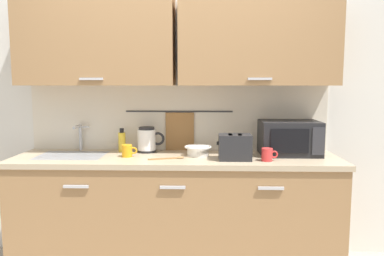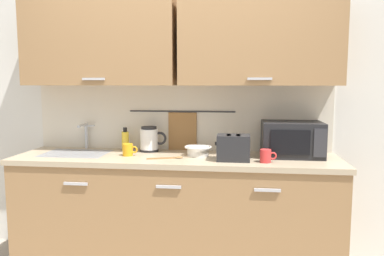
{
  "view_description": "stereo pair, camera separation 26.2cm",
  "coord_description": "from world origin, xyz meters",
  "px_view_note": "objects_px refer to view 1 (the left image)",
  "views": [
    {
      "loc": [
        0.22,
        -2.58,
        1.47
      ],
      "look_at": [
        0.13,
        0.33,
        1.12
      ],
      "focal_mm": 35.25,
      "sensor_mm": 36.0,
      "label": 1
    },
    {
      "loc": [
        0.48,
        -2.56,
        1.47
      ],
      "look_at": [
        0.13,
        0.33,
        1.12
      ],
      "focal_mm": 35.25,
      "sensor_mm": 36.0,
      "label": 2
    }
  ],
  "objects_px": {
    "microwave": "(289,138)",
    "dish_soap_bottle": "(122,141)",
    "mug_near_sink": "(127,151)",
    "toaster": "(235,147)",
    "electric_kettle": "(147,140)",
    "wooden_spoon": "(171,158)",
    "mixing_bowl": "(198,150)",
    "mug_by_kettle": "(267,155)"
  },
  "relations": [
    {
      "from": "microwave",
      "to": "dish_soap_bottle",
      "type": "bearing_deg",
      "value": 176.47
    },
    {
      "from": "mug_near_sink",
      "to": "toaster",
      "type": "bearing_deg",
      "value": -5.69
    },
    {
      "from": "dish_soap_bottle",
      "to": "electric_kettle",
      "type": "bearing_deg",
      "value": -2.61
    },
    {
      "from": "electric_kettle",
      "to": "dish_soap_bottle",
      "type": "xyz_separation_m",
      "value": [
        -0.21,
        0.01,
        -0.01
      ]
    },
    {
      "from": "dish_soap_bottle",
      "to": "wooden_spoon",
      "type": "distance_m",
      "value": 0.53
    },
    {
      "from": "microwave",
      "to": "mixing_bowl",
      "type": "distance_m",
      "value": 0.74
    },
    {
      "from": "microwave",
      "to": "electric_kettle",
      "type": "relative_size",
      "value": 2.03
    },
    {
      "from": "dish_soap_bottle",
      "to": "mug_near_sink",
      "type": "height_order",
      "value": "dish_soap_bottle"
    },
    {
      "from": "microwave",
      "to": "mug_by_kettle",
      "type": "distance_m",
      "value": 0.35
    },
    {
      "from": "electric_kettle",
      "to": "wooden_spoon",
      "type": "bearing_deg",
      "value": -52.35
    },
    {
      "from": "microwave",
      "to": "wooden_spoon",
      "type": "distance_m",
      "value": 0.96
    },
    {
      "from": "microwave",
      "to": "mug_by_kettle",
      "type": "bearing_deg",
      "value": -129.46
    },
    {
      "from": "electric_kettle",
      "to": "dish_soap_bottle",
      "type": "bearing_deg",
      "value": 177.39
    },
    {
      "from": "wooden_spoon",
      "to": "dish_soap_bottle",
      "type": "bearing_deg",
      "value": 145.83
    },
    {
      "from": "dish_soap_bottle",
      "to": "wooden_spoon",
      "type": "bearing_deg",
      "value": -34.17
    },
    {
      "from": "mug_by_kettle",
      "to": "dish_soap_bottle",
      "type": "bearing_deg",
      "value": 163.2
    },
    {
      "from": "electric_kettle",
      "to": "mug_near_sink",
      "type": "bearing_deg",
      "value": -120.42
    },
    {
      "from": "mug_near_sink",
      "to": "mixing_bowl",
      "type": "distance_m",
      "value": 0.55
    },
    {
      "from": "toaster",
      "to": "wooden_spoon",
      "type": "distance_m",
      "value": 0.49
    },
    {
      "from": "mug_by_kettle",
      "to": "wooden_spoon",
      "type": "bearing_deg",
      "value": 175.75
    },
    {
      "from": "microwave",
      "to": "electric_kettle",
      "type": "bearing_deg",
      "value": 176.3
    },
    {
      "from": "dish_soap_bottle",
      "to": "mug_near_sink",
      "type": "xyz_separation_m",
      "value": [
        0.09,
        -0.22,
        -0.04
      ]
    },
    {
      "from": "mug_by_kettle",
      "to": "mixing_bowl",
      "type": "bearing_deg",
      "value": 159.39
    },
    {
      "from": "mixing_bowl",
      "to": "wooden_spoon",
      "type": "distance_m",
      "value": 0.25
    },
    {
      "from": "microwave",
      "to": "mug_near_sink",
      "type": "relative_size",
      "value": 3.83
    },
    {
      "from": "mixing_bowl",
      "to": "toaster",
      "type": "bearing_deg",
      "value": -28.3
    },
    {
      "from": "microwave",
      "to": "mixing_bowl",
      "type": "height_order",
      "value": "microwave"
    },
    {
      "from": "mixing_bowl",
      "to": "wooden_spoon",
      "type": "relative_size",
      "value": 0.79
    },
    {
      "from": "dish_soap_bottle",
      "to": "toaster",
      "type": "height_order",
      "value": "dish_soap_bottle"
    },
    {
      "from": "microwave",
      "to": "mug_by_kettle",
      "type": "xyz_separation_m",
      "value": [
        -0.22,
        -0.26,
        -0.09
      ]
    },
    {
      "from": "mixing_bowl",
      "to": "mug_by_kettle",
      "type": "bearing_deg",
      "value": -20.61
    },
    {
      "from": "dish_soap_bottle",
      "to": "mixing_bowl",
      "type": "bearing_deg",
      "value": -13.62
    },
    {
      "from": "toaster",
      "to": "mug_by_kettle",
      "type": "distance_m",
      "value": 0.24
    },
    {
      "from": "dish_soap_bottle",
      "to": "toaster",
      "type": "xyz_separation_m",
      "value": [
        0.91,
        -0.3,
        0.01
      ]
    },
    {
      "from": "mug_by_kettle",
      "to": "wooden_spoon",
      "type": "height_order",
      "value": "mug_by_kettle"
    },
    {
      "from": "electric_kettle",
      "to": "wooden_spoon",
      "type": "xyz_separation_m",
      "value": [
        0.22,
        -0.28,
        -0.1
      ]
    },
    {
      "from": "mug_by_kettle",
      "to": "microwave",
      "type": "bearing_deg",
      "value": 50.54
    },
    {
      "from": "mug_near_sink",
      "to": "toaster",
      "type": "distance_m",
      "value": 0.83
    },
    {
      "from": "wooden_spoon",
      "to": "electric_kettle",
      "type": "bearing_deg",
      "value": 127.65
    },
    {
      "from": "microwave",
      "to": "toaster",
      "type": "relative_size",
      "value": 1.8
    },
    {
      "from": "dish_soap_bottle",
      "to": "wooden_spoon",
      "type": "xyz_separation_m",
      "value": [
        0.43,
        -0.29,
        -0.08
      ]
    },
    {
      "from": "mug_near_sink",
      "to": "mixing_bowl",
      "type": "xyz_separation_m",
      "value": [
        0.55,
        0.07,
        -0.0
      ]
    }
  ]
}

